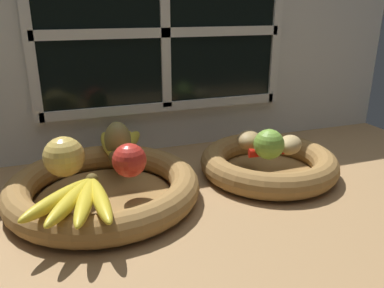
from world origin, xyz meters
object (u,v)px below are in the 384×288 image
(apple_golden_left, at_px, (64,157))
(lime_near, at_px, (269,144))
(potato_oblong, at_px, (249,140))
(potato_small, at_px, (291,145))
(banana_bunch_back, at_px, (118,144))
(fruit_bowl_right, at_px, (268,163))
(pear_brown, at_px, (118,140))
(chili_pepper, at_px, (272,153))
(apple_red_right, at_px, (129,160))
(fruit_bowl_left, at_px, (104,188))
(banana_bunch_front, at_px, (79,199))

(apple_golden_left, bearing_deg, lime_near, -7.71)
(apple_golden_left, distance_m, potato_oblong, 0.41)
(potato_small, relative_size, lime_near, 1.08)
(banana_bunch_back, xyz_separation_m, potato_oblong, (0.29, -0.09, 0.01))
(potato_small, bearing_deg, fruit_bowl_right, 135.00)
(apple_golden_left, distance_m, lime_near, 0.42)
(potato_small, bearing_deg, potato_oblong, 138.58)
(pear_brown, bearing_deg, banana_bunch_back, 80.47)
(fruit_bowl_right, xyz_separation_m, potato_oblong, (-0.04, 0.03, 0.05))
(potato_small, xyz_separation_m, chili_pepper, (-0.05, -0.00, -0.01))
(apple_red_right, height_order, potato_oblong, apple_red_right)
(fruit_bowl_right, xyz_separation_m, banana_bunch_back, (-0.33, 0.12, 0.05))
(fruit_bowl_left, distance_m, banana_bunch_back, 0.14)
(fruit_bowl_right, xyz_separation_m, banana_bunch_front, (-0.43, -0.12, 0.04))
(potato_oblong, distance_m, potato_small, 0.10)
(pear_brown, relative_size, banana_bunch_front, 0.45)
(fruit_bowl_left, bearing_deg, banana_bunch_front, -113.64)
(banana_bunch_back, distance_m, potato_oblong, 0.30)
(fruit_bowl_left, height_order, banana_bunch_back, banana_bunch_back)
(apple_golden_left, bearing_deg, potato_oblong, 1.89)
(banana_bunch_front, bearing_deg, potato_oblong, 20.96)
(fruit_bowl_left, distance_m, potato_oblong, 0.35)
(banana_bunch_front, relative_size, chili_pepper, 1.75)
(pear_brown, relative_size, banana_bunch_back, 0.44)
(banana_bunch_back, bearing_deg, chili_pepper, -26.73)
(banana_bunch_front, distance_m, banana_bunch_back, 0.26)
(pear_brown, xyz_separation_m, lime_near, (0.31, -0.12, -0.01))
(potato_small, height_order, chili_pepper, potato_small)
(apple_red_right, height_order, banana_bunch_back, apple_red_right)
(potato_small, bearing_deg, apple_golden_left, 174.10)
(banana_bunch_front, relative_size, banana_bunch_back, 0.98)
(apple_red_right, distance_m, potato_small, 0.36)
(pear_brown, distance_m, banana_bunch_front, 0.22)
(potato_oblong, bearing_deg, chili_pepper, -71.41)
(apple_red_right, relative_size, chili_pepper, 0.65)
(pear_brown, distance_m, lime_near, 0.33)
(apple_red_right, bearing_deg, lime_near, -2.31)
(banana_bunch_back, relative_size, potato_oblong, 2.64)
(fruit_bowl_left, height_order, potato_small, potato_small)
(apple_golden_left, height_order, potato_small, apple_golden_left)
(potato_oblong, bearing_deg, fruit_bowl_left, -175.05)
(banana_bunch_front, distance_m, potato_oblong, 0.42)
(apple_golden_left, relative_size, apple_red_right, 1.19)
(fruit_bowl_left, bearing_deg, apple_golden_left, 166.87)
(fruit_bowl_left, xyz_separation_m, fruit_bowl_right, (0.38, -0.00, 0.00))
(banana_bunch_back, bearing_deg, fruit_bowl_right, -20.06)
(apple_golden_left, bearing_deg, fruit_bowl_right, -2.05)
(apple_golden_left, xyz_separation_m, lime_near, (0.42, -0.06, -0.01))
(fruit_bowl_left, bearing_deg, banana_bunch_back, 66.17)
(fruit_bowl_left, relative_size, fruit_bowl_right, 1.22)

